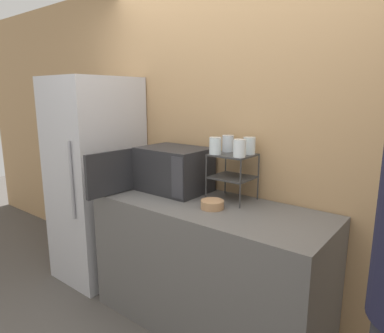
{
  "coord_description": "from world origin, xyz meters",
  "views": [
    {
      "loc": [
        1.3,
        -1.48,
        1.65
      ],
      "look_at": [
        -0.17,
        0.37,
        1.15
      ],
      "focal_mm": 32.0,
      "sensor_mm": 36.0,
      "label": 1
    }
  ],
  "objects_px": {
    "microwave": "(171,169)",
    "glass_front_left": "(215,146)",
    "glass_front_right": "(240,148)",
    "bowl": "(212,205)",
    "refrigerator": "(97,180)",
    "dish_rack": "(233,167)",
    "glass_back_right": "(249,146)",
    "glass_back_left": "(228,143)"
  },
  "relations": [
    {
      "from": "dish_rack",
      "to": "bowl",
      "type": "height_order",
      "value": "dish_rack"
    },
    {
      "from": "glass_front_right",
      "to": "refrigerator",
      "type": "height_order",
      "value": "refrigerator"
    },
    {
      "from": "microwave",
      "to": "dish_rack",
      "type": "relative_size",
      "value": 2.4
    },
    {
      "from": "bowl",
      "to": "refrigerator",
      "type": "height_order",
      "value": "refrigerator"
    },
    {
      "from": "glass_back_left",
      "to": "glass_front_left",
      "type": "bearing_deg",
      "value": -92.45
    },
    {
      "from": "refrigerator",
      "to": "glass_front_right",
      "type": "bearing_deg",
      "value": 5.13
    },
    {
      "from": "glass_front_left",
      "to": "glass_back_right",
      "type": "bearing_deg",
      "value": 39.71
    },
    {
      "from": "microwave",
      "to": "bowl",
      "type": "xyz_separation_m",
      "value": [
        0.5,
        -0.15,
        -0.14
      ]
    },
    {
      "from": "dish_rack",
      "to": "glass_front_left",
      "type": "distance_m",
      "value": 0.19
    },
    {
      "from": "glass_front_left",
      "to": "glass_front_right",
      "type": "relative_size",
      "value": 1.0
    },
    {
      "from": "microwave",
      "to": "glass_back_right",
      "type": "height_order",
      "value": "glass_back_right"
    },
    {
      "from": "microwave",
      "to": "glass_front_left",
      "type": "height_order",
      "value": "glass_front_left"
    },
    {
      "from": "glass_front_left",
      "to": "glass_back_right",
      "type": "height_order",
      "value": "same"
    },
    {
      "from": "bowl",
      "to": "glass_back_left",
      "type": "bearing_deg",
      "value": 105.43
    },
    {
      "from": "glass_front_right",
      "to": "glass_back_left",
      "type": "height_order",
      "value": "same"
    },
    {
      "from": "microwave",
      "to": "dish_rack",
      "type": "xyz_separation_m",
      "value": [
        0.5,
        0.09,
        0.07
      ]
    },
    {
      "from": "glass_back_left",
      "to": "microwave",
      "type": "bearing_deg",
      "value": -158.49
    },
    {
      "from": "glass_front_left",
      "to": "bowl",
      "type": "height_order",
      "value": "glass_front_left"
    },
    {
      "from": "glass_front_right",
      "to": "bowl",
      "type": "height_order",
      "value": "glass_front_right"
    },
    {
      "from": "glass_back_right",
      "to": "glass_front_right",
      "type": "distance_m",
      "value": 0.14
    },
    {
      "from": "glass_front_right",
      "to": "bowl",
      "type": "distance_m",
      "value": 0.41
    },
    {
      "from": "glass_back_right",
      "to": "glass_back_left",
      "type": "distance_m",
      "value": 0.17
    },
    {
      "from": "glass_front_left",
      "to": "glass_front_right",
      "type": "bearing_deg",
      "value": 3.07
    },
    {
      "from": "glass_back_left",
      "to": "bowl",
      "type": "height_order",
      "value": "glass_back_left"
    },
    {
      "from": "dish_rack",
      "to": "glass_front_right",
      "type": "xyz_separation_m",
      "value": [
        0.09,
        -0.07,
        0.15
      ]
    },
    {
      "from": "dish_rack",
      "to": "glass_front_right",
      "type": "bearing_deg",
      "value": -37.03
    },
    {
      "from": "glass_front_right",
      "to": "bowl",
      "type": "xyz_separation_m",
      "value": [
        -0.09,
        -0.17,
        -0.36
      ]
    },
    {
      "from": "glass_front_left",
      "to": "bowl",
      "type": "distance_m",
      "value": 0.41
    },
    {
      "from": "glass_front_left",
      "to": "bowl",
      "type": "bearing_deg",
      "value": -59.93
    },
    {
      "from": "microwave",
      "to": "refrigerator",
      "type": "height_order",
      "value": "refrigerator"
    },
    {
      "from": "dish_rack",
      "to": "refrigerator",
      "type": "xyz_separation_m",
      "value": [
        -1.31,
        -0.2,
        -0.26
      ]
    },
    {
      "from": "bowl",
      "to": "dish_rack",
      "type": "bearing_deg",
      "value": 89.63
    },
    {
      "from": "glass_front_left",
      "to": "microwave",
      "type": "bearing_deg",
      "value": -178.46
    },
    {
      "from": "glass_back_right",
      "to": "glass_front_right",
      "type": "xyz_separation_m",
      "value": [
        0.01,
        -0.14,
        0.0
      ]
    },
    {
      "from": "glass_front_right",
      "to": "glass_back_left",
      "type": "xyz_separation_m",
      "value": [
        -0.18,
        0.14,
        0.0
      ]
    },
    {
      "from": "microwave",
      "to": "glass_front_right",
      "type": "distance_m",
      "value": 0.63
    },
    {
      "from": "glass_back_right",
      "to": "refrigerator",
      "type": "bearing_deg",
      "value": -169.18
    },
    {
      "from": "microwave",
      "to": "glass_back_left",
      "type": "xyz_separation_m",
      "value": [
        0.41,
        0.16,
        0.22
      ]
    },
    {
      "from": "glass_front_right",
      "to": "bowl",
      "type": "bearing_deg",
      "value": -118.89
    },
    {
      "from": "glass_front_left",
      "to": "bowl",
      "type": "xyz_separation_m",
      "value": [
        0.09,
        -0.16,
        -0.36
      ]
    },
    {
      "from": "microwave",
      "to": "refrigerator",
      "type": "bearing_deg",
      "value": -172.58
    },
    {
      "from": "glass_back_left",
      "to": "glass_back_right",
      "type": "bearing_deg",
      "value": -0.62
    }
  ]
}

